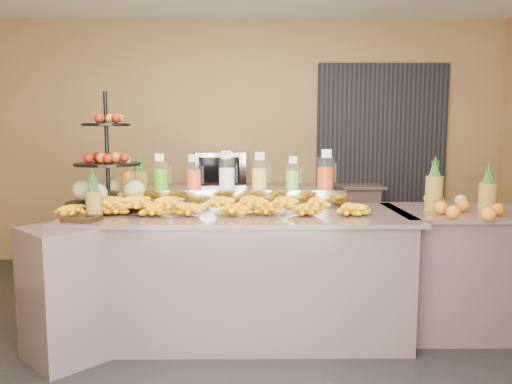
{
  "coord_description": "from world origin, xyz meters",
  "views": [
    {
      "loc": [
        0.09,
        -3.35,
        1.53
      ],
      "look_at": [
        0.12,
        0.3,
        1.08
      ],
      "focal_mm": 35.0,
      "sensor_mm": 36.0,
      "label": 1
    }
  ],
  "objects_px": {
    "banana_heap": "(213,203)",
    "oven_warmer": "(220,168)",
    "condiment_caddy": "(82,219)",
    "pitcher_tray": "(227,197)",
    "right_fruit_pile": "(463,203)",
    "fruit_stand": "(114,180)"
  },
  "relations": [
    {
      "from": "banana_heap",
      "to": "oven_warmer",
      "type": "bearing_deg",
      "value": 92.09
    },
    {
      "from": "condiment_caddy",
      "to": "pitcher_tray",
      "type": "bearing_deg",
      "value": 33.8
    },
    {
      "from": "right_fruit_pile",
      "to": "condiment_caddy",
      "type": "bearing_deg",
      "value": -174.19
    },
    {
      "from": "condiment_caddy",
      "to": "fruit_stand",
      "type": "bearing_deg",
      "value": 81.05
    },
    {
      "from": "condiment_caddy",
      "to": "oven_warmer",
      "type": "xyz_separation_m",
      "value": [
        0.79,
        2.3,
        0.17
      ]
    },
    {
      "from": "pitcher_tray",
      "to": "right_fruit_pile",
      "type": "distance_m",
      "value": 1.77
    },
    {
      "from": "fruit_stand",
      "to": "oven_warmer",
      "type": "xyz_separation_m",
      "value": [
        0.71,
        1.79,
        -0.05
      ]
    },
    {
      "from": "condiment_caddy",
      "to": "right_fruit_pile",
      "type": "relative_size",
      "value": 0.45
    },
    {
      "from": "oven_warmer",
      "to": "fruit_stand",
      "type": "bearing_deg",
      "value": -116.68
    },
    {
      "from": "pitcher_tray",
      "to": "oven_warmer",
      "type": "bearing_deg",
      "value": 95.36
    },
    {
      "from": "fruit_stand",
      "to": "right_fruit_pile",
      "type": "height_order",
      "value": "fruit_stand"
    },
    {
      "from": "banana_heap",
      "to": "oven_warmer",
      "type": "relative_size",
      "value": 3.99
    },
    {
      "from": "fruit_stand",
      "to": "pitcher_tray",
      "type": "bearing_deg",
      "value": 15.98
    },
    {
      "from": "condiment_caddy",
      "to": "oven_warmer",
      "type": "distance_m",
      "value": 2.44
    },
    {
      "from": "condiment_caddy",
      "to": "oven_warmer",
      "type": "bearing_deg",
      "value": 71.13
    },
    {
      "from": "fruit_stand",
      "to": "right_fruit_pile",
      "type": "distance_m",
      "value": 2.62
    },
    {
      "from": "pitcher_tray",
      "to": "right_fruit_pile",
      "type": "bearing_deg",
      "value": -11.66
    },
    {
      "from": "pitcher_tray",
      "to": "right_fruit_pile",
      "type": "xyz_separation_m",
      "value": [
        1.74,
        -0.36,
        0.01
      ]
    },
    {
      "from": "pitcher_tray",
      "to": "right_fruit_pile",
      "type": "relative_size",
      "value": 3.74
    },
    {
      "from": "fruit_stand",
      "to": "right_fruit_pile",
      "type": "relative_size",
      "value": 1.81
    },
    {
      "from": "pitcher_tray",
      "to": "fruit_stand",
      "type": "height_order",
      "value": "fruit_stand"
    },
    {
      "from": "banana_heap",
      "to": "fruit_stand",
      "type": "relative_size",
      "value": 2.44
    }
  ]
}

